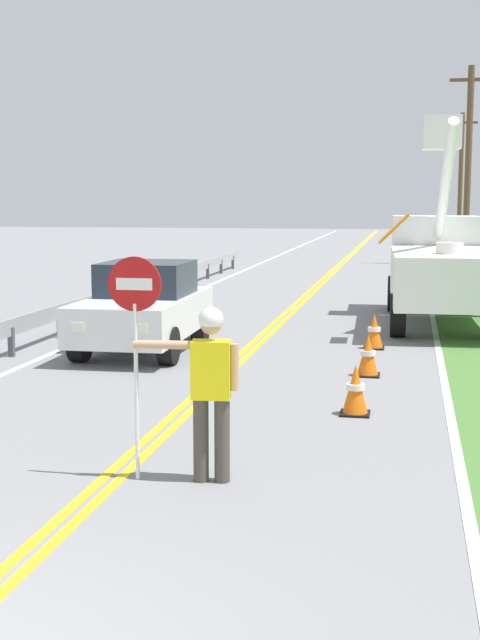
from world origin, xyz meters
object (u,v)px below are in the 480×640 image
object	(u,v)px
traffic_cone_mid	(368,356)
utility_pole_far	(461,177)
traffic_cone_tail	(374,332)
utility_bucket_truck	(440,263)
stop_sign_paddle	(135,317)
traffic_cone_lead	(355,390)
utility_pole_mid	(468,162)
flagger_worker	(210,382)
oncoming_sedan_nearest	(144,308)

from	to	relation	value
traffic_cone_mid	utility_pole_far	bearing A→B (deg)	85.07
traffic_cone_tail	utility_bucket_truck	bearing A→B (deg)	72.00
stop_sign_paddle	utility_pole_far	size ratio (longest dim) A/B	0.29
traffic_cone_lead	traffic_cone_mid	size ratio (longest dim) A/B	1.00
utility_pole_far	traffic_cone_mid	world-z (taller)	utility_pole_far
traffic_cone_mid	traffic_cone_tail	xyz separation A→B (m)	(-0.01, 2.68, 0.00)
utility_pole_mid	utility_pole_far	size ratio (longest dim) A/B	1.06
traffic_cone_lead	traffic_cone_mid	world-z (taller)	same
flagger_worker	utility_pole_mid	size ratio (longest dim) A/B	0.21
utility_pole_far	traffic_cone_mid	xyz separation A→B (m)	(-3.59, -41.53, -3.89)
stop_sign_paddle	traffic_cone_tail	world-z (taller)	stop_sign_paddle
flagger_worker	traffic_cone_lead	world-z (taller)	flagger_worker
flagger_worker	traffic_cone_tail	world-z (taller)	flagger_worker
stop_sign_paddle	traffic_cone_mid	distance (m)	6.36
traffic_cone_lead	flagger_worker	bearing A→B (deg)	-112.56
utility_bucket_truck	oncoming_sedan_nearest	size ratio (longest dim) A/B	1.67
stop_sign_paddle	flagger_worker	bearing A→B (deg)	5.72
utility_bucket_truck	traffic_cone_lead	bearing A→B (deg)	-98.32
oncoming_sedan_nearest	flagger_worker	bearing A→B (deg)	-67.89
utility_pole_mid	traffic_cone_tail	xyz separation A→B (m)	(-3.04, -22.75, -4.13)
traffic_cone_lead	traffic_cone_mid	bearing A→B (deg)	89.12
stop_sign_paddle	traffic_cone_mid	xyz separation A→B (m)	(2.10, 5.85, -1.37)
oncoming_sedan_nearest	traffic_cone_tail	distance (m)	4.49
utility_bucket_truck	utility_pole_mid	world-z (taller)	utility_pole_mid
traffic_cone_mid	traffic_cone_tail	world-z (taller)	same
utility_pole_mid	stop_sign_paddle	bearing A→B (deg)	-99.32
oncoming_sedan_nearest	utility_pole_mid	world-z (taller)	utility_pole_mid
oncoming_sedan_nearest	stop_sign_paddle	bearing A→B (deg)	-73.33
flagger_worker	traffic_cone_lead	xyz separation A→B (m)	(1.30, 3.12, -0.71)
stop_sign_paddle	oncoming_sedan_nearest	xyz separation A→B (m)	(-2.24, 7.47, -0.88)
utility_bucket_truck	utility_pole_far	xyz separation A→B (m)	(2.23, 34.66, 2.83)
oncoming_sedan_nearest	traffic_cone_tail	world-z (taller)	oncoming_sedan_nearest
utility_bucket_truck	utility_pole_far	distance (m)	34.85
traffic_cone_lead	oncoming_sedan_nearest	bearing A→B (deg)	135.18
utility_bucket_truck	utility_pole_far	bearing A→B (deg)	86.31
utility_pole_mid	utility_pole_far	bearing A→B (deg)	88.04
flagger_worker	utility_bucket_truck	size ratio (longest dim) A/B	0.27
oncoming_sedan_nearest	traffic_cone_lead	distance (m)	6.08
utility_bucket_truck	stop_sign_paddle	bearing A→B (deg)	-105.20
traffic_cone_lead	utility_pole_far	bearing A→B (deg)	85.31
traffic_cone_lead	traffic_cone_tail	distance (m)	5.34
traffic_cone_tail	oncoming_sedan_nearest	bearing A→B (deg)	-166.19
flagger_worker	oncoming_sedan_nearest	xyz separation A→B (m)	(-3.00, 7.39, -0.21)
stop_sign_paddle	utility_pole_far	bearing A→B (deg)	83.15
traffic_cone_tail	traffic_cone_mid	bearing A→B (deg)	-89.82
oncoming_sedan_nearest	utility_pole_mid	bearing A→B (deg)	72.80
utility_bucket_truck	traffic_cone_mid	bearing A→B (deg)	-101.14
flagger_worker	utility_pole_mid	world-z (taller)	utility_pole_mid
utility_pole_mid	flagger_worker	bearing A→B (deg)	-97.97
traffic_cone_lead	utility_bucket_truck	bearing A→B (deg)	81.68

